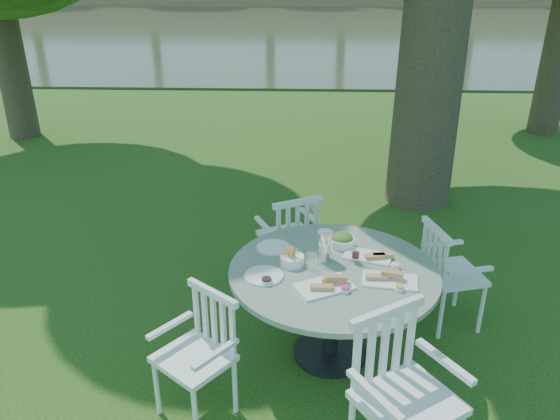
# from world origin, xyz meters

# --- Properties ---
(ground) EXTENTS (140.00, 140.00, 0.00)m
(ground) POSITION_xyz_m (0.00, 0.00, 0.00)
(ground) COLOR #16380B
(ground) RESTS_ON ground
(table) EXTENTS (1.50, 1.50, 0.75)m
(table) POSITION_xyz_m (0.42, -0.60, 0.62)
(table) COLOR black
(table) RESTS_ON ground
(chair_ne) EXTENTS (0.52, 0.54, 0.89)m
(chair_ne) POSITION_xyz_m (1.33, -0.15, 0.52)
(chair_ne) COLOR white
(chair_ne) RESTS_ON ground
(chair_nw) EXTENTS (0.61, 0.59, 0.91)m
(chair_nw) POSITION_xyz_m (0.10, 0.36, 0.54)
(chair_nw) COLOR white
(chair_nw) RESTS_ON ground
(chair_sw) EXTENTS (0.60, 0.59, 0.86)m
(chair_sw) POSITION_xyz_m (-0.44, -1.17, 0.51)
(chair_sw) COLOR white
(chair_sw) RESTS_ON ground
(chair_se) EXTENTS (0.69, 0.68, 1.01)m
(chair_se) POSITION_xyz_m (0.73, -1.56, 0.60)
(chair_se) COLOR white
(chair_se) RESTS_ON ground
(tableware) EXTENTS (1.21, 0.90, 0.23)m
(tableware) POSITION_xyz_m (0.36, -0.52, 0.80)
(tableware) COLOR white
(tableware) RESTS_ON table
(river) EXTENTS (100.00, 28.00, 0.12)m
(river) POSITION_xyz_m (0.00, 23.00, 0.00)
(river) COLOR #313720
(river) RESTS_ON ground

